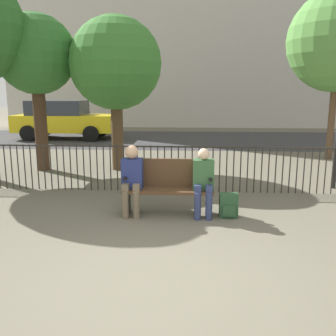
# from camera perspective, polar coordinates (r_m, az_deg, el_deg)

# --- Properties ---
(ground_plane) EXTENTS (80.00, 80.00, 0.00)m
(ground_plane) POSITION_cam_1_polar(r_m,az_deg,el_deg) (4.33, -1.86, -16.55)
(ground_plane) COLOR #605B4C
(park_bench) EXTENTS (1.50, 0.45, 0.92)m
(park_bench) POSITION_cam_1_polar(r_m,az_deg,el_deg) (6.28, 0.04, -2.66)
(park_bench) COLOR #4C331E
(park_bench) RESTS_ON ground
(seated_person_0) EXTENTS (0.34, 0.39, 1.17)m
(seated_person_0) POSITION_cam_1_polar(r_m,az_deg,el_deg) (6.18, -5.53, -1.25)
(seated_person_0) COLOR brown
(seated_person_0) RESTS_ON ground
(seated_person_1) EXTENTS (0.34, 0.39, 1.13)m
(seated_person_1) POSITION_cam_1_polar(r_m,az_deg,el_deg) (6.11, 5.41, -1.71)
(seated_person_1) COLOR navy
(seated_person_1) RESTS_ON ground
(backpack) EXTENTS (0.30, 0.24, 0.39)m
(backpack) POSITION_cam_1_polar(r_m,az_deg,el_deg) (6.25, 9.21, -5.68)
(backpack) COLOR #284C2D
(backpack) RESTS_ON ground
(fence_railing) EXTENTS (9.01, 0.03, 0.95)m
(fence_railing) POSITION_cam_1_polar(r_m,az_deg,el_deg) (7.62, 0.56, 0.50)
(fence_railing) COLOR #2D2823
(fence_railing) RESTS_ON ground
(tree_0) EXTENTS (1.97, 1.97, 3.91)m
(tree_0) POSITION_cam_1_polar(r_m,az_deg,el_deg) (10.18, -19.49, 15.76)
(tree_0) COLOR #422D1E
(tree_0) RESTS_ON ground
(tree_1) EXTENTS (2.31, 2.31, 3.86)m
(tree_1) POSITION_cam_1_polar(r_m,az_deg,el_deg) (9.76, -8.02, 15.39)
(tree_1) COLOR #4C3823
(tree_1) RESTS_ON ground
(street_surface) EXTENTS (24.00, 6.00, 0.01)m
(street_surface) POSITION_cam_1_polar(r_m,az_deg,el_deg) (15.93, 2.16, 4.41)
(street_surface) COLOR #333335
(street_surface) RESTS_ON ground
(parked_car_0) EXTENTS (4.20, 1.94, 1.62)m
(parked_car_0) POSITION_cam_1_polar(r_m,az_deg,el_deg) (16.65, -15.63, 7.21)
(parked_car_0) COLOR yellow
(parked_car_0) RESTS_ON ground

